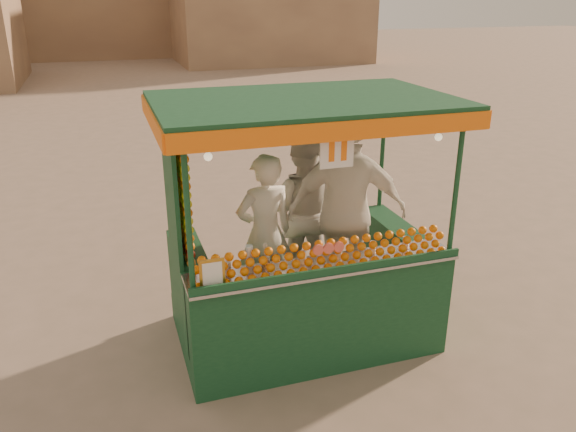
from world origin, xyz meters
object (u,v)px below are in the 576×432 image
object	(u,v)px
vendor_left	(265,233)
juice_cart	(300,271)
vendor_middle	(302,210)
vendor_right	(347,212)

from	to	relation	value
vendor_left	juice_cart	bearing A→B (deg)	121.10
juice_cart	vendor_middle	bearing A→B (deg)	69.05
juice_cart	vendor_right	xyz separation A→B (m)	(0.53, 0.15, 0.47)
vendor_left	vendor_right	distance (m)	0.82
vendor_right	vendor_middle	bearing A→B (deg)	-44.63
juice_cart	vendor_right	bearing A→B (deg)	16.22
juice_cart	vendor_right	distance (m)	0.73
juice_cart	vendor_left	bearing A→B (deg)	128.02
vendor_middle	vendor_right	bearing A→B (deg)	144.62
vendor_left	vendor_middle	xyz separation A→B (m)	(0.51, 0.36, 0.05)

